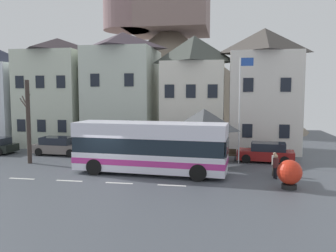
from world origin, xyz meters
TOP-DOWN VIEW (x-y plane):
  - ground_plane at (0.00, -0.00)m, footprint 40.00×60.00m
  - townhouse_01 at (-8.88, 12.41)m, footprint 5.91×6.89m
  - townhouse_02 at (-2.27, 12.31)m, footprint 6.05×6.68m
  - townhouse_03 at (4.48, 11.58)m, footprint 5.32×5.22m
  - townhouse_04 at (10.51, 11.55)m, footprint 5.74×5.16m
  - hilltop_castle at (-1.06, 30.79)m, footprint 38.49×38.49m
  - transit_bus at (2.73, 1.51)m, footprint 9.73×3.27m
  - bus_shelter at (5.86, 4.82)m, footprint 3.60×3.60m
  - parked_car_00 at (10.33, 6.54)m, footprint 4.20×2.28m
  - parked_car_01 at (-6.12, 6.83)m, footprint 4.28×2.15m
  - pedestrian_00 at (10.32, 1.44)m, footprint 0.33×0.33m
  - pedestrian_01 at (10.36, 2.28)m, footprint 0.34×0.35m
  - pedestrian_02 at (7.06, 3.16)m, footprint 0.34×0.32m
  - public_bench at (7.39, 6.54)m, footprint 1.55×0.48m
  - flagpole at (8.38, 5.69)m, footprint 0.95×0.10m
  - harbour_buoy at (10.75, -0.67)m, footprint 1.30×1.30m
  - bare_tree_00 at (-6.59, 3.21)m, footprint 1.47×1.08m

SIDE VIEW (x-z plane):
  - ground_plane at x=0.00m, z-range -0.06..0.00m
  - public_bench at x=7.39m, z-range 0.03..0.90m
  - parked_car_00 at x=10.33m, z-range -0.02..1.41m
  - parked_car_01 at x=-6.12m, z-range -0.02..1.43m
  - pedestrian_01 at x=10.36m, z-range 0.04..1.49m
  - pedestrian_00 at x=10.32m, z-range 0.10..1.57m
  - harbour_buoy at x=10.75m, z-range 0.07..1.62m
  - pedestrian_02 at x=7.06m, z-range 0.11..1.71m
  - transit_bus at x=2.73m, z-range 0.01..3.24m
  - bare_tree_00 at x=-6.59m, z-range 0.06..6.04m
  - bus_shelter at x=5.86m, z-range 1.18..5.14m
  - flagpole at x=8.38m, z-range 0.57..8.15m
  - townhouse_03 at x=4.48m, z-range 0.00..10.09m
  - townhouse_01 at x=-8.88m, z-range 0.00..10.33m
  - townhouse_04 at x=10.51m, z-range 0.00..10.54m
  - townhouse_02 at x=-2.27m, z-range 0.00..10.71m
  - hilltop_castle at x=-1.06m, z-range -4.17..20.03m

